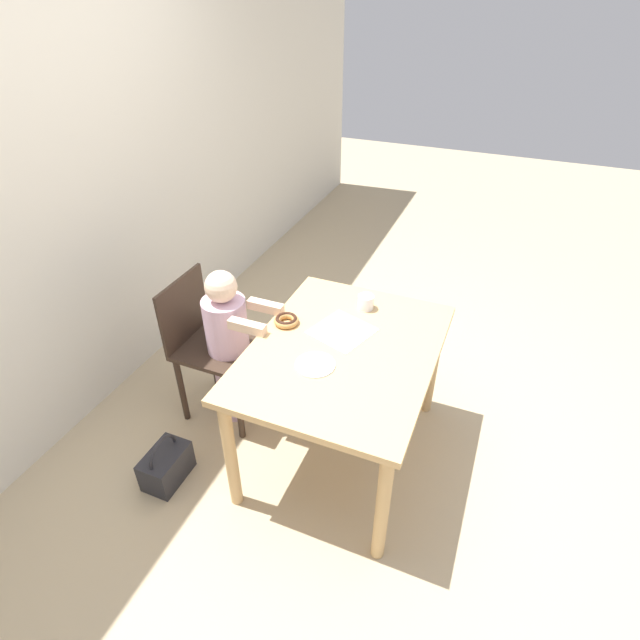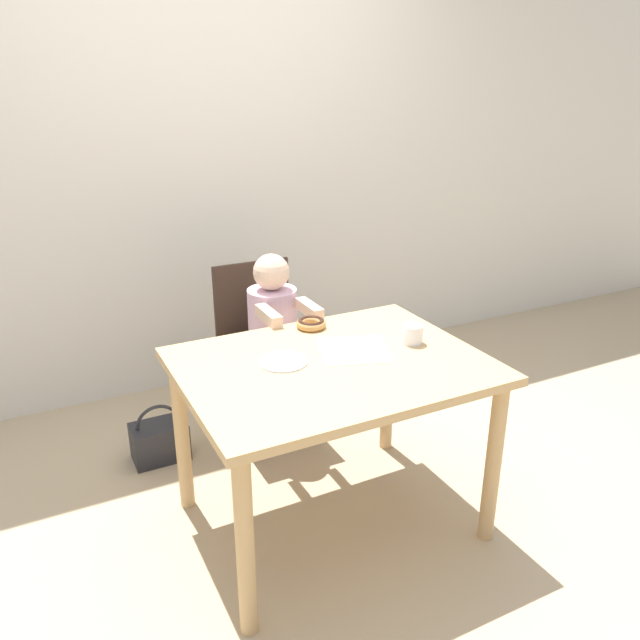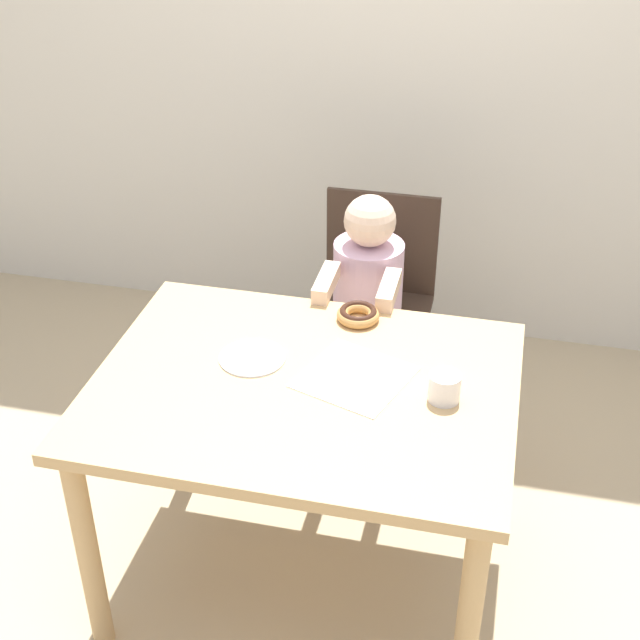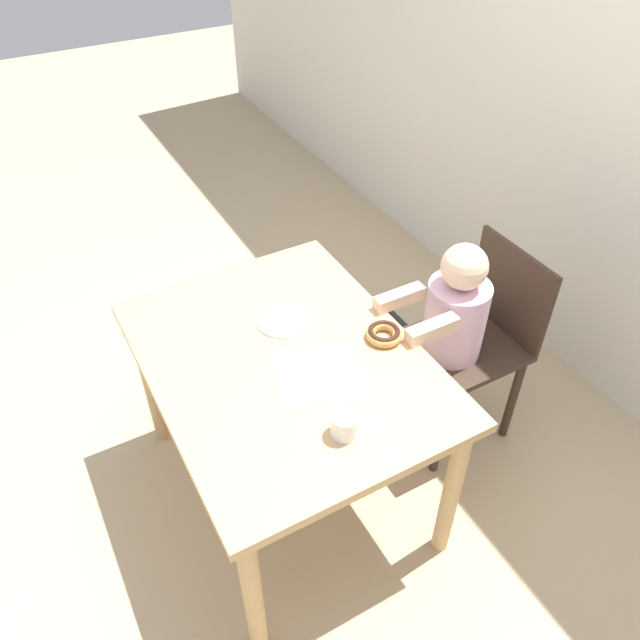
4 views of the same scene
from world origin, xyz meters
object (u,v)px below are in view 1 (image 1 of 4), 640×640
at_px(child_figure, 230,347).
at_px(donut, 286,320).
at_px(cup, 366,302).
at_px(chair, 211,345).
at_px(handbag, 166,465).

height_order(child_figure, donut, child_figure).
xyz_separation_m(child_figure, cup, (0.32, -0.67, 0.27)).
distance_m(donut, cup, 0.44).
bearing_deg(chair, child_figure, -90.00).
xyz_separation_m(chair, donut, (0.03, -0.46, 0.28)).
bearing_deg(cup, child_figure, 115.63).
height_order(donut, handbag, donut).
height_order(child_figure, handbag, child_figure).
relative_size(child_figure, handbag, 3.36).
bearing_deg(handbag, chair, 3.57).
relative_size(child_figure, donut, 7.64).
height_order(chair, cup, chair).
xyz_separation_m(chair, handbag, (-0.56, -0.04, -0.36)).
bearing_deg(donut, chair, 94.03).
xyz_separation_m(handbag, cup, (0.88, -0.75, 0.66)).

